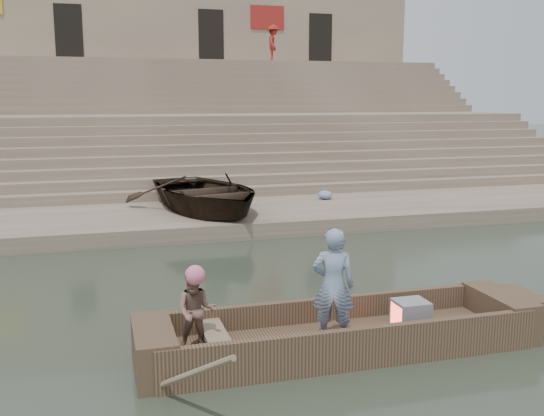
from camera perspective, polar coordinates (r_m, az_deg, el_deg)
name	(u,v)px	position (r m, az deg, el deg)	size (l,w,h in m)	color
ground	(171,346)	(8.96, -9.43, -12.60)	(120.00, 120.00, 0.00)	#283226
lower_landing	(136,222)	(16.56, -12.58, -1.31)	(32.00, 4.00, 0.40)	gray
mid_landing	(123,153)	(23.82, -13.77, 5.04)	(32.00, 3.00, 2.80)	gray
upper_landing	(116,115)	(30.74, -14.38, 8.38)	(32.00, 3.00, 5.20)	gray
ghat_steps	(121,139)	(25.48, -13.96, 6.26)	(32.00, 11.00, 5.20)	gray
building_wall	(111,57)	(34.79, -14.79, 13.50)	(32.00, 5.07, 11.20)	tan
main_rowboat	(341,343)	(8.72, 6.42, -12.40)	(5.00, 1.30, 0.22)	brown
rowboat_trim	(355,328)	(8.71, 7.74, -11.06)	(6.04, 2.63, 1.76)	brown
standing_man	(333,286)	(8.20, 5.74, -7.23)	(0.57, 0.37, 1.57)	navy
rowing_man	(196,312)	(7.98, -7.10, -9.57)	(0.53, 0.41, 1.08)	#27775E
television	(410,314)	(9.04, 12.76, -9.66)	(0.46, 0.42, 0.40)	gray
beached_rowboat	(205,193)	(16.69, -6.25, 1.44)	(3.53, 4.94, 1.02)	#2D2116
pedestrian	(273,43)	(31.16, 0.13, 15.12)	(1.14, 0.65, 1.76)	maroon
cloth_bundles	(70,212)	(16.67, -18.36, -0.35)	(15.20, 2.14, 0.26)	#3F5999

